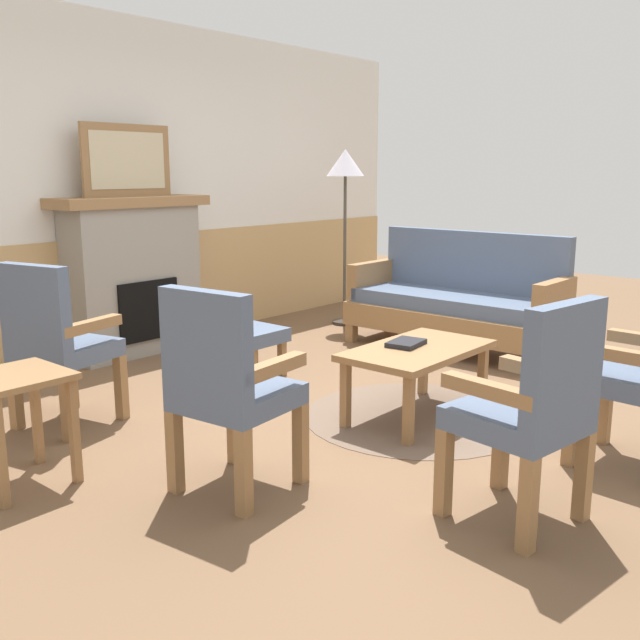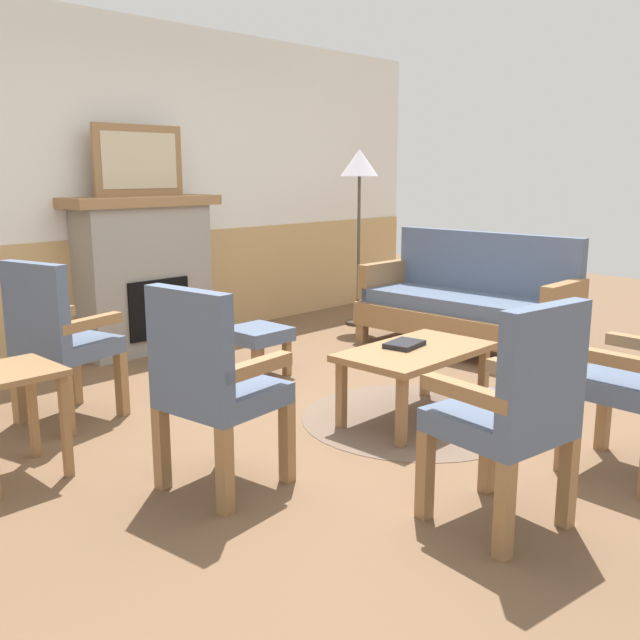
% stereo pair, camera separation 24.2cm
% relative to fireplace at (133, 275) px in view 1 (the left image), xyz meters
% --- Properties ---
extents(ground_plane, '(14.00, 14.00, 0.00)m').
position_rel_fireplace_xyz_m(ground_plane, '(0.00, -2.35, -0.65)').
color(ground_plane, brown).
extents(wall_back, '(7.20, 0.14, 2.70)m').
position_rel_fireplace_xyz_m(wall_back, '(0.00, 0.25, 0.66)').
color(wall_back, white).
rests_on(wall_back, ground_plane).
extents(fireplace, '(1.30, 0.44, 1.28)m').
position_rel_fireplace_xyz_m(fireplace, '(0.00, 0.00, 0.00)').
color(fireplace, gray).
rests_on(fireplace, ground_plane).
extents(framed_picture, '(0.80, 0.04, 0.56)m').
position_rel_fireplace_xyz_m(framed_picture, '(0.00, 0.00, 0.91)').
color(framed_picture, olive).
rests_on(framed_picture, fireplace).
extents(couch, '(0.70, 1.80, 0.98)m').
position_rel_fireplace_xyz_m(couch, '(1.81, -1.95, -0.26)').
color(couch, olive).
rests_on(couch, ground_plane).
extents(coffee_table, '(0.96, 0.56, 0.44)m').
position_rel_fireplace_xyz_m(coffee_table, '(0.18, -2.62, -0.27)').
color(coffee_table, olive).
rests_on(coffee_table, ground_plane).
extents(round_rug, '(1.38, 1.38, 0.01)m').
position_rel_fireplace_xyz_m(round_rug, '(0.18, -2.62, -0.65)').
color(round_rug, brown).
rests_on(round_rug, ground_plane).
extents(book_on_table, '(0.26, 0.20, 0.03)m').
position_rel_fireplace_xyz_m(book_on_table, '(0.16, -2.55, -0.20)').
color(book_on_table, black).
rests_on(book_on_table, coffee_table).
extents(footstool, '(0.40, 0.40, 0.36)m').
position_rel_fireplace_xyz_m(footstool, '(0.14, -1.23, -0.37)').
color(footstool, olive).
rests_on(footstool, ground_plane).
extents(armchair_near_fireplace, '(0.53, 0.53, 0.98)m').
position_rel_fireplace_xyz_m(armchair_near_fireplace, '(-1.28, -2.53, -0.11)').
color(armchair_near_fireplace, olive).
rests_on(armchair_near_fireplace, ground_plane).
extents(armchair_by_window_left, '(0.58, 0.58, 0.98)m').
position_rel_fireplace_xyz_m(armchair_by_window_left, '(-1.34, -1.14, -0.11)').
color(armchair_by_window_left, olive).
rests_on(armchair_by_window_left, ground_plane).
extents(armchair_front_left, '(0.55, 0.55, 0.98)m').
position_rel_fireplace_xyz_m(armchair_front_left, '(-0.65, -3.72, -0.11)').
color(armchair_front_left, olive).
rests_on(armchair_front_left, ground_plane).
extents(side_table, '(0.44, 0.44, 0.55)m').
position_rel_fireplace_xyz_m(side_table, '(-1.86, -1.71, -0.22)').
color(side_table, olive).
rests_on(side_table, ground_plane).
extents(floor_lamp_by_couch, '(0.36, 0.36, 1.68)m').
position_rel_fireplace_xyz_m(floor_lamp_by_couch, '(2.00, -0.60, 0.80)').
color(floor_lamp_by_couch, '#332D28').
rests_on(floor_lamp_by_couch, ground_plane).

